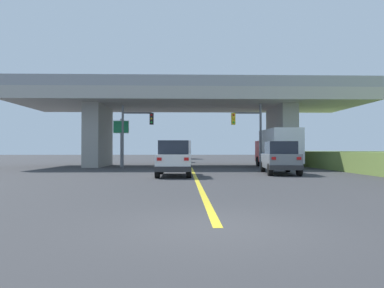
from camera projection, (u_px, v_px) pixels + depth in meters
name	position (u px, v px, depth m)	size (l,w,h in m)	color
ground	(190.00, 166.00, 32.06)	(160.00, 160.00, 0.00)	#353538
overpass_bridge	(190.00, 109.00, 32.16)	(30.94, 9.91, 7.48)	#A8A59E
lane_divider_stripe	(196.00, 179.00, 18.04)	(0.20, 22.95, 0.01)	yellow
suv_lead	(174.00, 158.00, 19.86)	(1.93, 4.38, 2.02)	silver
suv_crossing	(280.00, 158.00, 21.63)	(2.43, 4.96, 2.02)	slate
box_truck	(278.00, 148.00, 29.17)	(2.33, 7.21, 3.21)	red
sedan_oncoming	(178.00, 154.00, 42.72)	(1.88, 4.50, 2.02)	silver
traffic_signal_nearside	(251.00, 128.00, 28.10)	(2.49, 0.36, 5.28)	#56595E
traffic_signal_farside	(133.00, 128.00, 28.36)	(2.62, 0.36, 5.18)	#56595E
highway_sign	(121.00, 132.00, 29.52)	(1.35, 0.17, 4.19)	slate
semi_truck_distant	(184.00, 149.00, 58.92)	(2.33, 6.57, 3.07)	red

